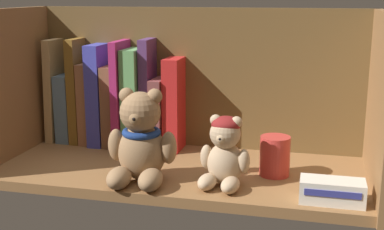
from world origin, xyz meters
TOP-DOWN VIEW (x-y plane):
  - shelf_board at (0.00, 0.00)cm, footprint 73.72×31.34cm
  - shelf_back_panel at (0.00, 16.27)cm, footprint 76.12×1.20cm
  - shelf_side_panel_left at (-37.66, 0.00)cm, footprint 1.60×33.74cm
  - shelf_side_panel_right at (37.66, 0.00)cm, footprint 1.60×33.74cm
  - book_0 at (-34.40, 13.62)cm, footprint 2.65×9.55cm
  - book_1 at (-31.48, 13.62)cm, footprint 3.33×9.02cm
  - book_2 at (-28.44, 13.62)cm, footprint 2.19×9.59cm
  - book_3 at (-25.88, 13.62)cm, footprint 2.35×10.02cm
  - book_4 at (-22.77, 13.62)cm, footprint 3.29×11.87cm
  - book_5 at (-19.42, 13.62)cm, footprint 2.84×11.68cm
  - book_6 at (-16.87, 13.62)cm, footprint 1.70×14.85cm
  - book_7 at (-13.94, 13.62)cm, footprint 3.60×13.28cm
  - book_8 at (-10.78, 13.62)cm, footprint 2.14×10.30cm
  - book_9 at (-8.08, 13.62)cm, footprint 2.84×12.49cm
  - book_10 at (-4.66, 13.62)cm, footprint 3.56×10.98cm
  - teddy_bear_larger at (-5.33, -9.13)cm, footprint 13.02×13.25cm
  - teddy_bear_smaller at (10.47, -7.61)cm, footprint 9.78×10.09cm
  - pillar_candle at (19.11, 0.16)cm, footprint 5.88×5.88cm
  - small_product_box at (29.84, -11.32)cm, footprint 10.89×5.22cm

SIDE VIEW (x-z plane):
  - shelf_board at x=0.00cm, z-range 0.00..2.00cm
  - small_product_box at x=29.84cm, z-range 2.00..6.04cm
  - pillar_candle at x=19.11cm, z-range 2.00..9.85cm
  - teddy_bear_smaller at x=10.47cm, z-range 1.66..14.89cm
  - teddy_bear_larger at x=-5.33cm, z-range 0.70..18.50cm
  - book_1 at x=-31.48cm, z-range 2.00..18.04cm
  - book_9 at x=-8.08cm, z-range 1.99..18.28cm
  - book_5 at x=-19.42cm, z-range 2.00..20.76cm
  - book_3 at x=-25.88cm, z-range 2.00..21.01cm
  - book_10 at x=-4.66cm, z-range 2.00..22.90cm
  - book_7 at x=-13.94cm, z-range 2.00..24.78cm
  - book_4 at x=-22.77cm, z-range 2.00..25.52cm
  - book_0 at x=-34.40cm, z-range 1.98..26.39cm
  - book_6 at x=-16.87cm, z-range 2.00..26.55cm
  - book_2 at x=-28.44cm, z-range 2.00..26.63cm
  - book_8 at x=-10.78cm, z-range 2.00..27.00cm
  - shelf_back_panel at x=0.00cm, z-range 0.00..33.80cm
  - shelf_side_panel_left at x=-37.66cm, z-range 0.00..33.80cm
  - shelf_side_panel_right at x=37.66cm, z-range 0.00..33.80cm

